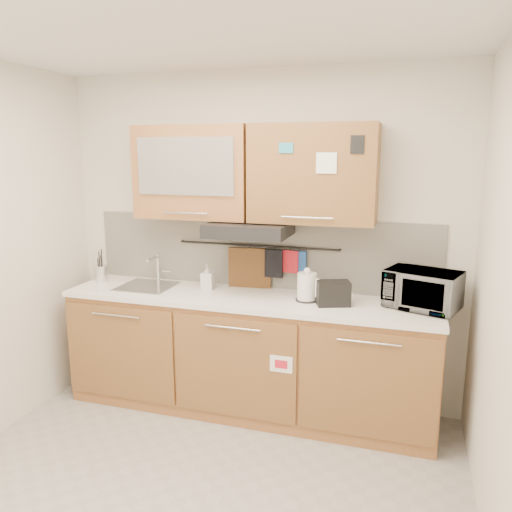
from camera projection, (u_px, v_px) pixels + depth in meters
The scene contains 19 objects.
floor at pixel (182, 508), 2.83m from camera, with size 3.20×3.20×0.00m, color #9E9993.
ceiling at pixel (165, 15), 2.30m from camera, with size 3.20×3.20×0.00m, color white.
wall_back at pixel (259, 240), 3.97m from camera, with size 3.20×3.20×0.00m, color silver.
base_cabinet at pixel (247, 360), 3.86m from camera, with size 2.80×0.64×0.88m.
countertop at pixel (247, 299), 3.76m from camera, with size 2.82×0.62×0.04m, color white.
backsplash at pixel (258, 252), 3.97m from camera, with size 2.80×0.02×0.56m, color silver.
upper_cabinets at pixel (251, 173), 3.69m from camera, with size 1.82×0.37×0.70m.
range_hood at pixel (249, 229), 3.71m from camera, with size 0.60×0.46×0.10m, color black.
sink at pixel (148, 286), 4.01m from camera, with size 0.42×0.40×0.26m.
utensil_rail at pixel (257, 246), 3.93m from camera, with size 0.02×0.02×1.30m, color black.
utensil_crock at pixel (101, 273), 4.17m from camera, with size 0.12×0.12×0.27m.
kettle at pixel (307, 288), 3.62m from camera, with size 0.19×0.18×0.25m.
toaster at pixel (333, 293), 3.51m from camera, with size 0.26×0.21×0.17m.
microwave at pixel (422, 290), 3.44m from camera, with size 0.48×0.33×0.27m, color #999999.
soap_bottle at pixel (207, 277), 3.92m from camera, with size 0.09×0.09×0.20m, color #999999.
cutting_board at pixel (250, 274), 3.98m from camera, with size 0.34×0.03×0.42m, color brown.
oven_mitt at pixel (299, 262), 3.84m from camera, with size 0.11×0.03×0.18m, color #204994.
dark_pouch at pixel (274, 263), 3.90m from camera, with size 0.14×0.04×0.22m, color black.
pot_holder at pixel (290, 262), 3.86m from camera, with size 0.14×0.02×0.17m, color #B41823.
Camera 1 is at (1.13, -2.24, 1.98)m, focal length 35.00 mm.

